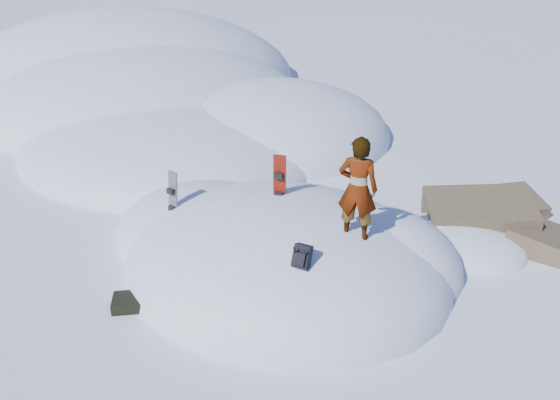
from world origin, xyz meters
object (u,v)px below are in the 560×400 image
at_px(snowboard_dark, 173,201).
at_px(backpack, 302,257).
at_px(person, 358,189).
at_px(snowboard_red, 279,187).

bearing_deg(snowboard_dark, backpack, -5.42).
bearing_deg(person, snowboard_dark, -5.14).
xyz_separation_m(backpack, person, (0.59, 1.26, 0.85)).
height_order(snowboard_red, backpack, snowboard_red).
relative_size(snowboard_red, person, 0.73).
relative_size(backpack, person, 0.24).
relative_size(snowboard_dark, backpack, 2.83).
bearing_deg(backpack, snowboard_dark, 163.33).
relative_size(snowboard_red, backpack, 2.99).
bearing_deg(person, backpack, 60.64).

